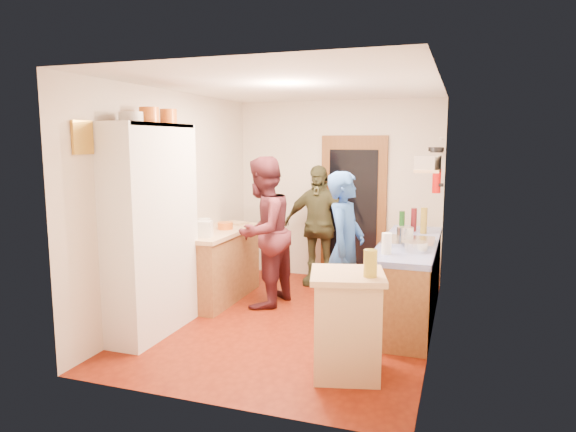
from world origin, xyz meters
The scene contains 44 objects.
floor centered at (0.00, 0.00, -0.01)m, with size 3.00×4.00×0.02m, color maroon.
ceiling centered at (0.00, 0.00, 2.61)m, with size 3.00×4.00×0.02m, color silver.
wall_back centered at (0.00, 2.01, 1.30)m, with size 3.00×0.02×2.60m, color beige.
wall_front centered at (0.00, -2.01, 1.30)m, with size 3.00×0.02×2.60m, color beige.
wall_left centered at (-1.51, 0.00, 1.30)m, with size 0.02×4.00×2.60m, color beige.
wall_right centered at (1.51, 0.00, 1.30)m, with size 0.02×4.00×2.60m, color beige.
door_frame centered at (0.25, 1.97, 1.05)m, with size 0.95×0.06×2.10m, color brown.
door_glass centered at (0.25, 1.94, 1.05)m, with size 0.70×0.02×1.70m, color black.
hutch_body centered at (-1.30, -0.80, 1.10)m, with size 0.40×1.20×2.20m, color white.
hutch_top_shelf centered at (-1.30, -0.80, 2.18)m, with size 0.40×1.14×0.04m, color white.
plate_stack centered at (-1.30, -1.08, 2.25)m, with size 0.23×0.23×0.10m, color white.
orange_pot_a centered at (-1.30, -0.77, 2.28)m, with size 0.20×0.20×0.16m, color orange.
orange_pot_b centered at (-1.30, -0.41, 2.28)m, with size 0.18×0.18×0.16m, color orange.
left_counter_base centered at (-1.20, 0.45, 0.42)m, with size 0.60×1.40×0.85m, color #A06F39.
left_counter_top centered at (-1.20, 0.45, 0.88)m, with size 0.64×1.44×0.05m, color tan.
toaster centered at (-1.15, -0.02, 0.99)m, with size 0.25×0.17×0.19m, color white.
kettle centered at (-1.25, 0.24, 0.99)m, with size 0.16×0.16×0.18m, color white.
orange_bowl centered at (-1.12, 0.56, 0.94)m, with size 0.20×0.20×0.09m, color orange.
chopping_board centered at (-1.18, 1.00, 0.91)m, with size 0.30×0.22×0.03m, color tan.
right_counter_base centered at (1.20, 0.50, 0.42)m, with size 0.60×2.20×0.84m, color #A06F39.
right_counter_top centered at (1.20, 0.50, 0.87)m, with size 0.62×2.22×0.06m, color #1D32B7.
hob centered at (1.20, 0.38, 0.92)m, with size 0.55×0.58×0.04m, color silver.
pot_on_hob centered at (1.15, 0.50, 1.00)m, with size 0.18×0.18×0.12m, color silver.
bottle_a centered at (1.05, 1.04, 1.03)m, with size 0.07×0.07×0.27m, color #143F14.
bottle_b centered at (1.18, 1.18, 1.05)m, with size 0.07×0.07×0.29m, color #591419.
bottle_c centered at (1.31, 1.06, 1.06)m, with size 0.08×0.08×0.32m, color olive.
paper_towel centered at (1.05, -0.26, 1.01)m, with size 0.10×0.10×0.21m, color white.
mixing_bowl centered at (1.30, -0.04, 0.95)m, with size 0.26×0.26×0.10m, color silver.
island_base centered at (0.85, -1.14, 0.43)m, with size 0.55×0.55×0.86m, color tan.
island_top centered at (0.85, -1.14, 0.89)m, with size 0.62×0.62×0.05m, color tan.
cutting_board centered at (0.79, -1.10, 0.90)m, with size 0.35×0.28×0.02m, color white.
oil_jar centered at (1.05, -1.21, 1.02)m, with size 0.11×0.11×0.23m, color #AD9E2D.
pan_rail centered at (1.46, 1.52, 2.05)m, with size 0.02×0.02×0.65m, color silver.
pan_hang_a centered at (1.40, 1.35, 1.92)m, with size 0.18×0.18×0.05m, color black.
pan_hang_b centered at (1.40, 1.55, 1.90)m, with size 0.16×0.16×0.05m, color black.
pan_hang_c centered at (1.40, 1.75, 1.91)m, with size 0.17×0.17×0.05m, color black.
wall_shelf centered at (1.37, 0.45, 1.70)m, with size 0.26×0.42×0.03m, color tan.
radio centered at (1.37, 0.45, 1.79)m, with size 0.22×0.30×0.15m, color silver.
ext_bracket centered at (1.47, 1.70, 1.45)m, with size 0.06×0.10×0.04m, color black.
fire_extinguisher centered at (1.41, 1.70, 1.50)m, with size 0.11×0.11×0.32m, color red.
picture_frame centered at (-1.48, -1.55, 2.05)m, with size 0.03×0.25×0.30m, color gold.
person_hob centered at (0.58, 0.06, 0.85)m, with size 0.62×0.41×1.70m, color #254C9A.
person_left centered at (-0.50, 0.45, 0.92)m, with size 0.89×0.70×1.84m, color #4B1C23.
person_back centered at (-0.15, 1.53, 0.85)m, with size 0.99×0.41×1.69m, color #383720.
Camera 1 is at (1.75, -5.32, 2.01)m, focal length 32.00 mm.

